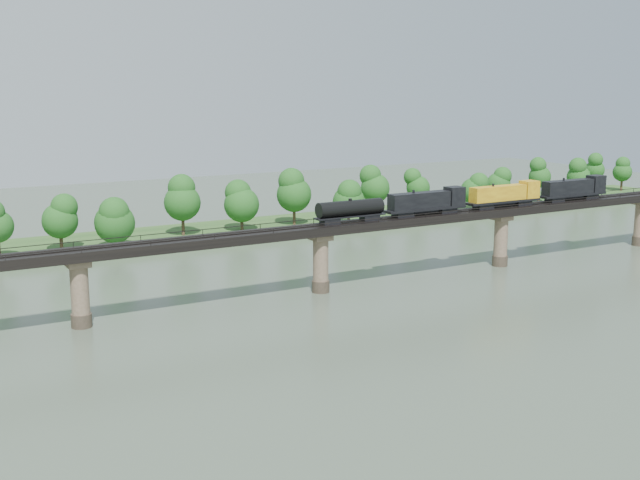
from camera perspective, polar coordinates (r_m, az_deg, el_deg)
ground at (r=112.12m, az=7.74°, el=-7.10°), size 400.00×400.00×0.00m
far_bank at (r=184.54m, az=-8.46°, el=0.37°), size 300.00×24.00×1.60m
bridge at (r=134.80m, az=0.05°, el=-1.47°), size 236.00×30.00×11.50m
bridge_superstructure at (r=133.56m, az=0.05°, el=1.18°), size 220.00×4.90×0.75m
far_treeline at (r=176.27m, az=-10.49°, el=2.45°), size 289.06×17.54×13.60m
freight_train at (r=152.88m, az=11.23°, el=2.97°), size 67.85×2.64×4.67m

